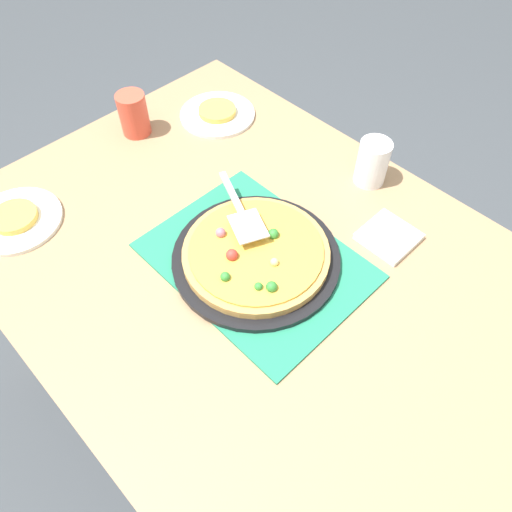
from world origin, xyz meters
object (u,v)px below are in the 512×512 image
at_px(pizza, 256,253).
at_px(napkin_stack, 389,237).
at_px(served_slice_left, 217,111).
at_px(cup_near, 134,114).
at_px(plate_far_right, 16,220).
at_px(pizza_pan, 256,258).
at_px(plate_near_left, 217,114).
at_px(pizza_server, 241,212).
at_px(served_slice_right, 14,217).
at_px(cup_far, 372,162).

height_order(pizza, napkin_stack, pizza).
height_order(served_slice_left, cup_near, cup_near).
xyz_separation_m(cup_near, napkin_stack, (-0.74, -0.19, -0.05)).
xyz_separation_m(plate_far_right, napkin_stack, (-0.66, -0.60, 0.00)).
bearing_deg(plate_far_right, pizza_pan, -146.16).
relative_size(plate_near_left, cup_near, 1.83).
distance_m(plate_far_right, cup_near, 0.43).
distance_m(pizza, plate_near_left, 0.56).
xyz_separation_m(plate_near_left, napkin_stack, (-0.64, 0.03, 0.00)).
distance_m(pizza_pan, served_slice_left, 0.55).
bearing_deg(pizza_server, napkin_stack, -138.40).
bearing_deg(cup_near, pizza, 171.49).
relative_size(pizza, cup_near, 2.75).
relative_size(plate_near_left, pizza_server, 0.97).
relative_size(plate_far_right, pizza_server, 0.97).
xyz_separation_m(plate_far_right, served_slice_right, (0.00, 0.00, 0.01)).
relative_size(cup_near, cup_far, 1.00).
bearing_deg(cup_far, pizza_server, 73.88).
height_order(cup_near, cup_far, same).
distance_m(plate_far_right, pizza_server, 0.55).
bearing_deg(served_slice_right, cup_near, -79.44).
bearing_deg(pizza_server, pizza_pan, 156.31).
distance_m(cup_near, napkin_stack, 0.77).
bearing_deg(plate_near_left, cup_near, 63.93).
xyz_separation_m(served_slice_right, cup_near, (0.08, -0.42, 0.04)).
height_order(pizza_pan, cup_near, cup_near).
xyz_separation_m(pizza, pizza_server, (0.09, -0.04, 0.03)).
xyz_separation_m(pizza, served_slice_right, (0.49, 0.33, -0.02)).
bearing_deg(served_slice_left, plate_far_right, 87.55).
distance_m(pizza, pizza_server, 0.10).
bearing_deg(plate_far_right, pizza, -146.23).
bearing_deg(pizza_pan, napkin_stack, -122.25).
bearing_deg(napkin_stack, plate_far_right, 42.14).
bearing_deg(served_slice_right, pizza_server, -137.51).
xyz_separation_m(pizza, served_slice_left, (0.47, -0.30, -0.02)).
bearing_deg(napkin_stack, served_slice_left, -2.52).
bearing_deg(napkin_stack, pizza_server, 41.60).
height_order(cup_near, napkin_stack, cup_near).
height_order(pizza_pan, cup_far, cup_far).
bearing_deg(cup_far, napkin_stack, 140.88).
relative_size(pizza, napkin_stack, 2.75).
height_order(pizza_pan, pizza, pizza).
height_order(plate_near_left, cup_near, cup_near).
distance_m(pizza_pan, served_slice_right, 0.59).
xyz_separation_m(cup_far, pizza_server, (0.10, 0.36, 0.01)).
relative_size(pizza_pan, pizza_server, 1.67).
xyz_separation_m(served_slice_left, napkin_stack, (-0.64, 0.03, -0.01)).
xyz_separation_m(served_slice_right, pizza_server, (-0.40, -0.37, 0.05)).
bearing_deg(pizza_pan, served_slice_left, -32.54).
xyz_separation_m(pizza_pan, pizza, (-0.00, 0.00, 0.02)).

